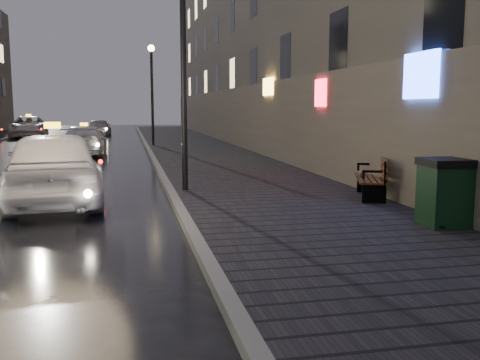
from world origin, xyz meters
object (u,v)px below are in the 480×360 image
at_px(taxi_mid, 85,140).
at_px(taxi_far, 29,127).
at_px(car_far, 99,127).
at_px(lamp_far, 152,82).
at_px(lamp_near, 183,52).
at_px(bench, 374,177).
at_px(taxi_near, 54,167).
at_px(trash_bin, 445,192).

distance_m(taxi_mid, taxi_far, 16.38).
bearing_deg(car_far, lamp_far, 108.10).
height_order(lamp_near, car_far, lamp_near).
xyz_separation_m(lamp_far, bench, (4.07, -18.03, -2.88)).
height_order(lamp_far, taxi_far, lamp_far).
xyz_separation_m(taxi_near, taxi_mid, (-0.28, 12.83, -0.19)).
relative_size(lamp_far, taxi_near, 1.05).
bearing_deg(taxi_near, lamp_near, -175.13).
distance_m(bench, car_far, 31.68).
distance_m(lamp_near, taxi_mid, 13.02).
distance_m(bench, taxi_far, 32.36).
bearing_deg(taxi_near, taxi_mid, -94.26).
bearing_deg(lamp_near, trash_bin, -51.40).
xyz_separation_m(lamp_near, bench, (4.07, -2.03, -2.88)).
relative_size(lamp_near, taxi_mid, 1.15).
bearing_deg(lamp_far, taxi_mid, -131.38).
bearing_deg(taxi_far, taxi_near, -85.99).
bearing_deg(car_far, taxi_near, 93.99).
height_order(taxi_mid, car_far, taxi_mid).
xyz_separation_m(lamp_near, lamp_far, (0.00, 16.00, 0.00)).
bearing_deg(taxi_mid, lamp_far, -131.31).
bearing_deg(taxi_far, trash_bin, -76.07).
xyz_separation_m(lamp_far, car_far, (-3.39, 12.76, -2.84)).
xyz_separation_m(lamp_near, trash_bin, (3.95, -4.95, -2.75)).
bearing_deg(bench, taxi_far, 132.66).
relative_size(taxi_near, taxi_far, 0.91).
xyz_separation_m(lamp_near, taxi_mid, (-3.28, 12.28, -2.82)).
distance_m(lamp_near, bench, 5.38).
height_order(trash_bin, car_far, trash_bin).
bearing_deg(taxi_near, car_far, -94.73).
xyz_separation_m(trash_bin, taxi_far, (-12.22, 32.83, 0.03)).
distance_m(taxi_near, taxi_far, 28.92).
distance_m(lamp_near, lamp_far, 16.00).
distance_m(bench, taxi_mid, 16.08).
bearing_deg(taxi_mid, bench, 117.24).
relative_size(lamp_far, bench, 2.76).
bearing_deg(car_far, taxi_mid, 93.62).
bearing_deg(bench, trash_bin, -72.04).
relative_size(bench, car_far, 0.50).
xyz_separation_m(lamp_far, taxi_near, (-3.00, -16.55, -2.63)).
bearing_deg(lamp_far, taxi_near, -100.28).
bearing_deg(bench, taxi_near, -171.56).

